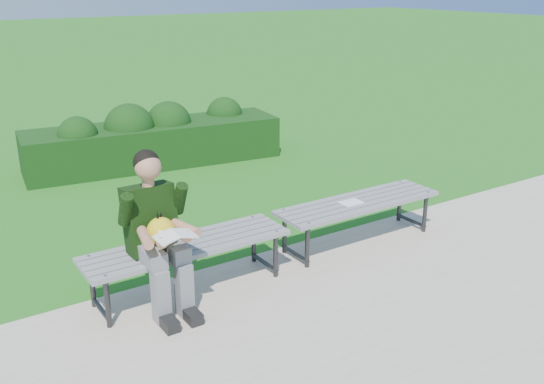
# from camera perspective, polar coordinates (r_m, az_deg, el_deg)

# --- Properties ---
(ground) EXTENTS (80.00, 80.00, 0.00)m
(ground) POSITION_cam_1_polar(r_m,az_deg,el_deg) (5.91, -3.76, -6.65)
(ground) COLOR #196A13
(ground) RESTS_ON ground
(walkway) EXTENTS (30.00, 3.50, 0.02)m
(walkway) POSITION_cam_1_polar(r_m,az_deg,el_deg) (4.66, 7.29, -14.46)
(walkway) COLOR #C0B2A3
(walkway) RESTS_ON ground
(hedge) EXTENTS (3.76, 1.35, 0.93)m
(hedge) POSITION_cam_1_polar(r_m,az_deg,el_deg) (9.08, -11.09, 5.01)
(hedge) COLOR #143511
(hedge) RESTS_ON ground
(bench_left) EXTENTS (1.80, 0.50, 0.46)m
(bench_left) POSITION_cam_1_polar(r_m,az_deg,el_deg) (5.24, -7.97, -5.36)
(bench_left) COLOR slate
(bench_left) RESTS_ON walkway
(bench_right) EXTENTS (1.80, 0.50, 0.46)m
(bench_right) POSITION_cam_1_polar(r_m,az_deg,el_deg) (6.22, 8.13, -1.30)
(bench_right) COLOR slate
(bench_right) RESTS_ON walkway
(seated_boy) EXTENTS (0.56, 0.76, 1.31)m
(seated_boy) POSITION_cam_1_polar(r_m,az_deg,el_deg) (4.94, -10.81, -3.34)
(seated_boy) COLOR slate
(seated_boy) RESTS_ON walkway
(paper_sheet) EXTENTS (0.22, 0.16, 0.01)m
(paper_sheet) POSITION_cam_1_polar(r_m,az_deg,el_deg) (6.14, 7.45, -0.98)
(paper_sheet) COLOR white
(paper_sheet) RESTS_ON bench_right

